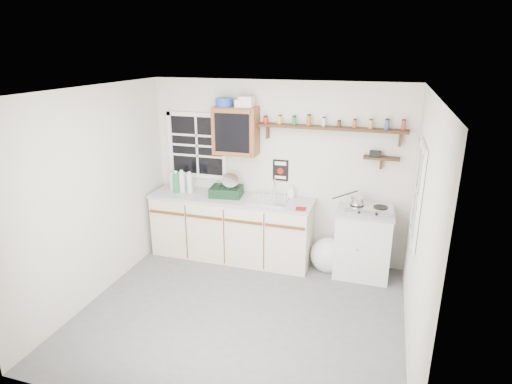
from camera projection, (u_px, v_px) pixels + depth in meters
room at (240, 212)px, 4.52m from camera, size 3.64×3.24×2.54m
main_cabinet at (232, 227)px, 6.12m from camera, size 2.31×0.63×0.92m
right_cabinet at (363, 243)px, 5.63m from camera, size 0.73×0.57×0.91m
sink at (268, 200)px, 5.82m from camera, size 0.52×0.44×0.29m
upper_cabinet at (236, 131)px, 5.80m from camera, size 0.60×0.32×0.65m
upper_cabinet_clutter at (233, 102)px, 5.69m from camera, size 0.52×0.24×0.14m
spice_shelf at (331, 127)px, 5.48m from camera, size 1.91×0.18×0.35m
secondary_shelf at (380, 157)px, 5.42m from camera, size 0.45×0.16×0.24m
warning_sign at (280, 170)px, 5.94m from camera, size 0.22×0.02×0.30m
window_back at (197, 146)px, 6.20m from camera, size 0.93×0.03×0.98m
window_right at (418, 194)px, 4.46m from camera, size 0.03×0.78×1.08m
water_bottles at (181, 182)px, 6.14m from camera, size 0.38×0.17×0.33m
dish_rack at (227, 189)px, 5.97m from camera, size 0.47×0.38×0.33m
soap_bottle at (292, 191)px, 5.91m from camera, size 0.10×0.10×0.18m
rag at (301, 209)px, 5.50m from camera, size 0.14×0.12×0.02m
hotplate at (368, 209)px, 5.45m from camera, size 0.61×0.35×0.09m
saucepan at (357, 201)px, 5.46m from camera, size 0.41×0.19×0.18m
trash_bag at (328, 255)px, 5.82m from camera, size 0.44×0.40×0.51m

